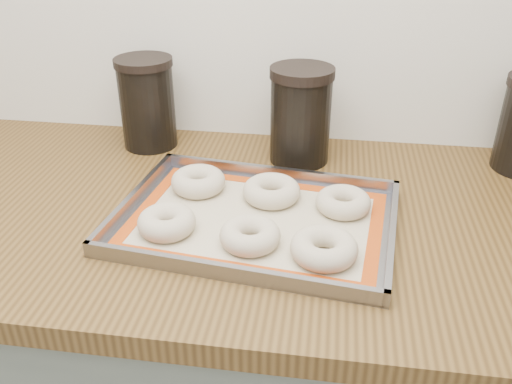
% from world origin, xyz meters
% --- Properties ---
extents(countertop, '(3.06, 0.68, 0.04)m').
position_xyz_m(countertop, '(0.00, 1.68, 0.88)').
color(countertop, brown).
rests_on(countertop, cabinet).
extents(baking_tray, '(0.49, 0.38, 0.03)m').
position_xyz_m(baking_tray, '(-0.11, 1.62, 0.91)').
color(baking_tray, gray).
rests_on(baking_tray, countertop).
extents(baking_mat, '(0.45, 0.34, 0.00)m').
position_xyz_m(baking_mat, '(-0.11, 1.62, 0.90)').
color(baking_mat, '#C6B793').
rests_on(baking_mat, baking_tray).
extents(bagel_front_left, '(0.12, 0.12, 0.04)m').
position_xyz_m(bagel_front_left, '(-0.25, 1.57, 0.92)').
color(bagel_front_left, '#C4B498').
rests_on(bagel_front_left, baking_mat).
extents(bagel_front_mid, '(0.13, 0.13, 0.04)m').
position_xyz_m(bagel_front_mid, '(-0.11, 1.55, 0.92)').
color(bagel_front_mid, '#C4B498').
rests_on(bagel_front_mid, baking_mat).
extents(bagel_front_right, '(0.13, 0.13, 0.04)m').
position_xyz_m(bagel_front_right, '(0.01, 1.53, 0.92)').
color(bagel_front_right, '#C4B498').
rests_on(bagel_front_right, baking_mat).
extents(bagel_back_left, '(0.12, 0.12, 0.04)m').
position_xyz_m(bagel_back_left, '(-0.23, 1.71, 0.92)').
color(bagel_back_left, '#C4B498').
rests_on(bagel_back_left, baking_mat).
extents(bagel_back_mid, '(0.11, 0.11, 0.04)m').
position_xyz_m(bagel_back_mid, '(-0.09, 1.70, 0.92)').
color(bagel_back_mid, '#C4B498').
rests_on(bagel_back_mid, baking_mat).
extents(bagel_back_right, '(0.13, 0.13, 0.03)m').
position_xyz_m(bagel_back_right, '(0.03, 1.68, 0.92)').
color(bagel_back_right, '#C4B498').
rests_on(bagel_back_right, baking_mat).
extents(canister_left, '(0.12, 0.12, 0.19)m').
position_xyz_m(canister_left, '(-0.39, 1.91, 1.00)').
color(canister_left, black).
rests_on(canister_left, countertop).
extents(canister_mid, '(0.13, 0.13, 0.20)m').
position_xyz_m(canister_mid, '(-0.06, 1.88, 1.00)').
color(canister_mid, black).
rests_on(canister_mid, countertop).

